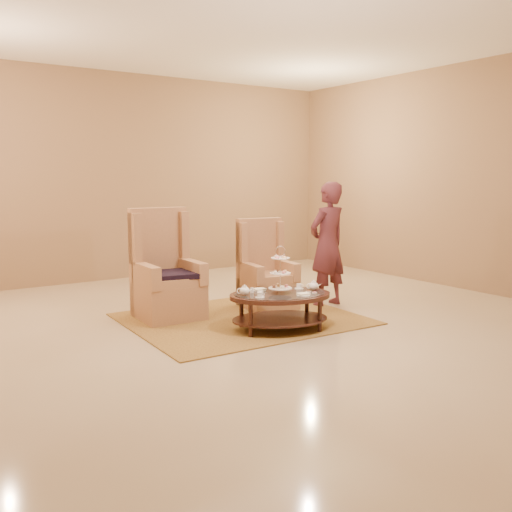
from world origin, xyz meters
TOP-DOWN VIEW (x-y plane):
  - ground at (0.00, 0.00)m, footprint 8.00×8.00m
  - ceiling at (0.00, 0.00)m, footprint 8.00×8.00m
  - wall_back at (0.00, 4.00)m, footprint 8.00×0.04m
  - wall_right at (4.00, 0.00)m, footprint 0.04×8.00m
  - rug at (0.06, 0.41)m, footprint 2.80×2.36m
  - tea_table at (0.15, -0.26)m, footprint 1.38×1.15m
  - armchair_left at (-0.68, 1.05)m, footprint 0.77×0.79m
  - armchair_right at (0.69, 0.83)m, footprint 0.73×0.75m
  - person at (1.46, 0.43)m, footprint 0.66×0.48m

SIDE VIEW (x-z plane):
  - ground at x=0.00m, z-range 0.00..0.00m
  - ceiling at x=0.00m, z-range -0.01..0.01m
  - rug at x=0.06m, z-range 0.00..0.01m
  - tea_table at x=0.15m, z-range -0.13..0.85m
  - armchair_right at x=0.69m, z-range -0.20..1.00m
  - armchair_left at x=-0.68m, z-range -0.22..1.15m
  - person at x=1.46m, z-range 0.00..1.70m
  - wall_back at x=0.00m, z-range 0.00..3.50m
  - wall_right at x=4.00m, z-range 0.00..3.50m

